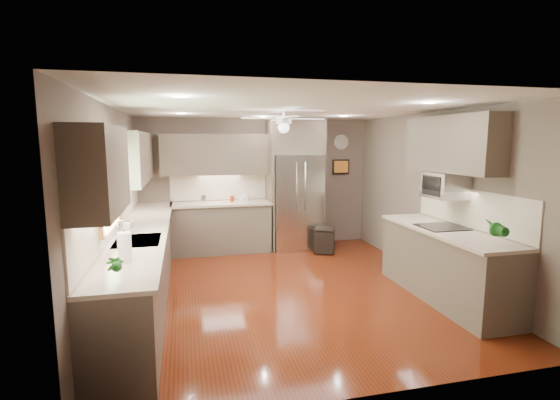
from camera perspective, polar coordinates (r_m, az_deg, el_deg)
name	(u,v)px	position (r m, az deg, el deg)	size (l,w,h in m)	color
floor	(288,289)	(5.86, 1.20, -12.40)	(5.00, 5.00, 0.00)	#461D09
ceiling	(289,108)	(5.50, 1.28, 12.77)	(5.00, 5.00, 0.00)	white
wall_back	(257,183)	(7.97, -3.31, 2.37)	(4.50, 4.50, 0.00)	#63564C
wall_front	(370,248)	(3.23, 12.58, -6.60)	(4.50, 4.50, 0.00)	#63564C
wall_left	(113,208)	(5.44, -22.38, -1.02)	(5.00, 5.00, 0.00)	#63564C
wall_right	(434,196)	(6.48, 20.86, 0.48)	(5.00, 5.00, 0.00)	#63564C
canister_b	(204,199)	(7.61, -10.71, 0.13)	(0.10, 0.10, 0.16)	silver
canister_d	(232,199)	(7.65, -6.75, 0.19)	(0.08, 0.08, 0.12)	maroon
soap_bottle	(129,225)	(5.39, -20.52, -3.28)	(0.09, 0.09, 0.20)	white
potted_plant_left	(114,264)	(3.60, -22.35, -8.37)	(0.14, 0.10, 0.27)	#1C631D
potted_plant_right	(496,229)	(5.04, 28.09, -3.57)	(0.20, 0.16, 0.36)	#1C631D
bowl	(244,200)	(7.69, -5.04, 0.00)	(0.22, 0.22, 0.05)	beige
left_run	(143,262)	(5.71, -18.76, -8.29)	(0.65, 4.70, 1.45)	brown
back_run	(222,226)	(7.70, -8.20, -3.68)	(1.85, 0.65, 1.45)	brown
uppers	(228,155)	(6.05, -7.31, 6.34)	(4.50, 4.70, 0.95)	brown
window	(107,188)	(4.90, -23.11, 1.54)	(0.05, 1.12, 0.92)	#BFF2B2
sink	(138,243)	(4.97, -19.40, -5.72)	(0.50, 0.70, 0.32)	silver
refrigerator	(296,187)	(7.80, 2.21, 1.79)	(1.06, 0.75, 2.45)	silver
right_run	(446,263)	(5.81, 22.28, -8.17)	(0.70, 2.20, 1.45)	brown
microwave	(445,185)	(5.88, 22.17, 1.92)	(0.43, 0.55, 0.34)	silver
ceiling_fan	(284,122)	(5.78, 0.51, 10.89)	(1.18, 1.18, 0.32)	white
recessed_lights	(279,111)	(5.88, -0.12, 12.43)	(2.84, 3.14, 0.01)	white
wall_clock	(341,142)	(8.39, 8.63, 8.06)	(0.30, 0.03, 0.30)	white
framed_print	(341,167)	(8.41, 8.56, 4.65)	(0.36, 0.03, 0.30)	black
stool	(324,240)	(7.63, 6.26, -5.65)	(0.48, 0.48, 0.45)	black
paper_towel	(125,248)	(4.08, -21.01, -6.29)	(0.13, 0.13, 0.32)	white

